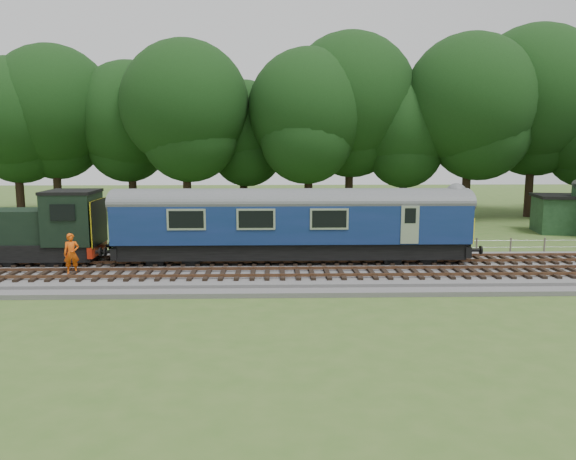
{
  "coord_description": "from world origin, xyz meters",
  "views": [
    {
      "loc": [
        -1.8,
        -27.25,
        6.46
      ],
      "look_at": [
        -1.05,
        1.4,
        2.0
      ],
      "focal_mm": 35.0,
      "sensor_mm": 36.0,
      "label": 1
    }
  ],
  "objects": [
    {
      "name": "ballast",
      "position": [
        0.0,
        0.0,
        0.17
      ],
      "size": [
        70.0,
        7.0,
        0.35
      ],
      "primitive_type": "cube",
      "color": "#4C4C4F",
      "rests_on": "ground"
    },
    {
      "name": "ground",
      "position": [
        0.0,
        0.0,
        0.0
      ],
      "size": [
        120.0,
        120.0,
        0.0
      ],
      "primitive_type": "plane",
      "color": "#3E6123",
      "rests_on": "ground"
    },
    {
      "name": "worker",
      "position": [
        -11.3,
        -1.14,
        1.31
      ],
      "size": [
        0.81,
        0.67,
        1.93
      ],
      "primitive_type": "imported",
      "rotation": [
        0.0,
        0.0,
        0.33
      ],
      "color": "#E2500B",
      "rests_on": "ballast"
    },
    {
      "name": "dmu_railcar",
      "position": [
        -0.85,
        1.4,
        2.61
      ],
      "size": [
        18.05,
        2.86,
        3.88
      ],
      "color": "black",
      "rests_on": "ground"
    },
    {
      "name": "tree_line",
      "position": [
        0.0,
        22.0,
        0.0
      ],
      "size": [
        70.0,
        8.0,
        18.0
      ],
      "primitive_type": null,
      "color": "black",
      "rests_on": "ground"
    },
    {
      "name": "shed",
      "position": [
        18.9,
        12.59,
        1.4
      ],
      "size": [
        3.86,
        3.86,
        2.76
      ],
      "rotation": [
        0.0,
        0.0,
        -0.16
      ],
      "color": "black",
      "rests_on": "ground"
    },
    {
      "name": "fence",
      "position": [
        0.0,
        4.5,
        0.0
      ],
      "size": [
        64.0,
        0.12,
        1.0
      ],
      "primitive_type": null,
      "color": "#6B6054",
      "rests_on": "ground"
    },
    {
      "name": "shunter_loco",
      "position": [
        -14.78,
        1.4,
        1.97
      ],
      "size": [
        8.91,
        2.6,
        3.38
      ],
      "color": "black",
      "rests_on": "ground"
    },
    {
      "name": "track_north",
      "position": [
        0.0,
        1.4,
        0.42
      ],
      "size": [
        67.2,
        2.4,
        0.21
      ],
      "color": "black",
      "rests_on": "ballast"
    },
    {
      "name": "track_south",
      "position": [
        0.0,
        -1.6,
        0.42
      ],
      "size": [
        67.2,
        2.4,
        0.21
      ],
      "color": "black",
      "rests_on": "ballast"
    }
  ]
}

